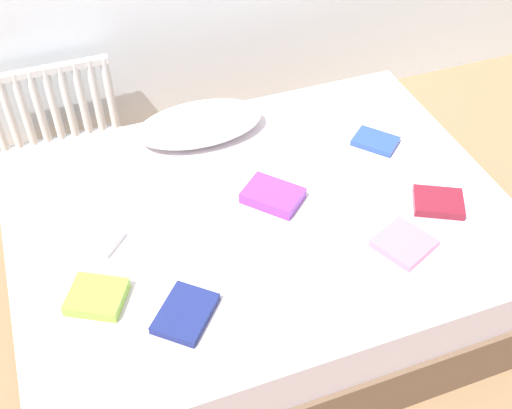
# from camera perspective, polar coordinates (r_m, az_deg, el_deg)

# --- Properties ---
(ground_plane) EXTENTS (8.00, 8.00, 0.00)m
(ground_plane) POSITION_cam_1_polar(r_m,az_deg,el_deg) (2.89, 0.35, -7.50)
(ground_plane) COLOR #93704C
(bed) EXTENTS (2.00, 1.50, 0.50)m
(bed) POSITION_cam_1_polar(r_m,az_deg,el_deg) (2.70, 0.37, -4.24)
(bed) COLOR brown
(bed) RESTS_ON ground
(radiator) EXTENTS (0.63, 0.04, 0.47)m
(radiator) POSITION_cam_1_polar(r_m,az_deg,el_deg) (3.45, -17.78, 8.42)
(radiator) COLOR white
(radiator) RESTS_ON ground
(pillow) EXTENTS (0.58, 0.31, 0.12)m
(pillow) POSITION_cam_1_polar(r_m,az_deg,el_deg) (2.86, -5.07, 7.28)
(pillow) COLOR white
(pillow) RESTS_ON bed
(textbook_purple) EXTENTS (0.27, 0.27, 0.05)m
(textbook_purple) POSITION_cam_1_polar(r_m,az_deg,el_deg) (2.54, 1.53, 0.82)
(textbook_purple) COLOR purple
(textbook_purple) RESTS_ON bed
(textbook_pink) EXTENTS (0.25, 0.25, 0.03)m
(textbook_pink) POSITION_cam_1_polar(r_m,az_deg,el_deg) (2.44, 13.20, -3.43)
(textbook_pink) COLOR pink
(textbook_pink) RESTS_ON bed
(textbook_maroon) EXTENTS (0.25, 0.23, 0.03)m
(textbook_maroon) POSITION_cam_1_polar(r_m,az_deg,el_deg) (2.63, 16.14, 0.20)
(textbook_maroon) COLOR maroon
(textbook_maroon) RESTS_ON bed
(textbook_lime) EXTENTS (0.25, 0.24, 0.04)m
(textbook_lime) POSITION_cam_1_polar(r_m,az_deg,el_deg) (2.27, -14.17, -8.08)
(textbook_lime) COLOR #8CC638
(textbook_lime) RESTS_ON bed
(textbook_navy) EXTENTS (0.27, 0.27, 0.03)m
(textbook_navy) POSITION_cam_1_polar(r_m,az_deg,el_deg) (2.18, -6.39, -9.74)
(textbook_navy) COLOR navy
(textbook_navy) RESTS_ON bed
(textbook_blue) EXTENTS (0.22, 0.23, 0.03)m
(textbook_blue) POSITION_cam_1_polar(r_m,az_deg,el_deg) (2.88, 10.73, 5.63)
(textbook_blue) COLOR #2847B7
(textbook_blue) RESTS_ON bed
(textbook_white) EXTENTS (0.25, 0.24, 0.03)m
(textbook_white) POSITION_cam_1_polar(r_m,az_deg,el_deg) (2.47, -14.69, -2.87)
(textbook_white) COLOR white
(textbook_white) RESTS_ON bed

